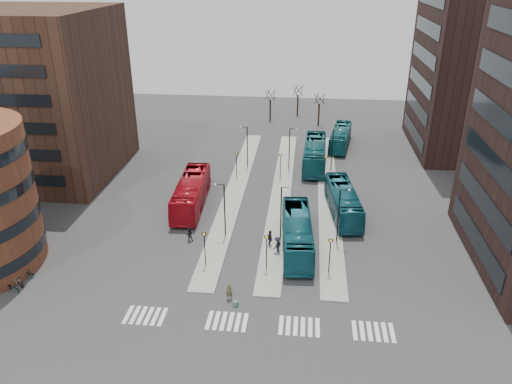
# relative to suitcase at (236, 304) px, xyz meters

# --- Properties ---
(ground) EXTENTS (160.00, 160.00, 0.00)m
(ground) POSITION_rel_suitcase_xyz_m (0.58, -6.11, -0.24)
(ground) COLOR #2E2E31
(ground) RESTS_ON ground
(island_left) EXTENTS (2.50, 45.00, 0.15)m
(island_left) POSITION_rel_suitcase_xyz_m (-3.42, 23.89, -0.17)
(island_left) COLOR gray
(island_left) RESTS_ON ground
(island_mid) EXTENTS (2.50, 45.00, 0.15)m
(island_mid) POSITION_rel_suitcase_xyz_m (2.58, 23.89, -0.17)
(island_mid) COLOR gray
(island_mid) RESTS_ON ground
(island_right) EXTENTS (2.50, 45.00, 0.15)m
(island_right) POSITION_rel_suitcase_xyz_m (8.58, 23.89, -0.17)
(island_right) COLOR gray
(island_right) RESTS_ON ground
(suitcase) EXTENTS (0.48, 0.43, 0.49)m
(suitcase) POSITION_rel_suitcase_xyz_m (0.00, 0.00, 0.00)
(suitcase) COLOR navy
(suitcase) RESTS_ON ground
(red_bus) EXTENTS (3.67, 12.96, 3.57)m
(red_bus) POSITION_rel_suitcase_xyz_m (-8.11, 18.93, 1.54)
(red_bus) COLOR #AD0D1A
(red_bus) RESTS_ON ground
(teal_bus_a) EXTENTS (3.73, 12.52, 3.44)m
(teal_bus_a) POSITION_rel_suitcase_xyz_m (4.96, 10.36, 1.48)
(teal_bus_a) COLOR #135563
(teal_bus_a) RESTS_ON ground
(teal_bus_b) EXTENTS (3.48, 13.09, 3.62)m
(teal_bus_b) POSITION_rel_suitcase_xyz_m (6.81, 33.90, 1.57)
(teal_bus_b) COLOR #12545C
(teal_bus_b) RESTS_ON ground
(teal_bus_c) EXTENTS (4.16, 12.07, 3.29)m
(teal_bus_c) POSITION_rel_suitcase_xyz_m (10.12, 18.67, 1.40)
(teal_bus_c) COLOR #135261
(teal_bus_c) RESTS_ON ground
(teal_bus_d) EXTENTS (4.23, 11.36, 3.09)m
(teal_bus_d) POSITION_rel_suitcase_xyz_m (10.96, 42.74, 1.30)
(teal_bus_d) COLOR #15646A
(teal_bus_d) RESTS_ON ground
(traveller) EXTENTS (0.66, 0.50, 1.63)m
(traveller) POSITION_rel_suitcase_xyz_m (-0.67, 0.88, 0.57)
(traveller) COLOR brown
(traveller) RESTS_ON ground
(commuter_a) EXTENTS (0.93, 0.83, 1.58)m
(commuter_a) POSITION_rel_suitcase_xyz_m (-6.49, 10.49, 0.55)
(commuter_a) COLOR black
(commuter_a) RESTS_ON ground
(commuter_b) EXTENTS (0.85, 1.19, 1.87)m
(commuter_b) POSITION_rel_suitcase_xyz_m (2.18, 10.31, 0.69)
(commuter_b) COLOR black
(commuter_b) RESTS_ON ground
(commuter_c) EXTENTS (1.19, 1.36, 1.83)m
(commuter_c) POSITION_rel_suitcase_xyz_m (3.02, 9.12, 0.67)
(commuter_c) COLOR black
(commuter_c) RESTS_ON ground
(bicycle_near) EXTENTS (1.69, 1.07, 0.84)m
(bicycle_near) POSITION_rel_suitcase_xyz_m (-20.42, -0.03, 0.17)
(bicycle_near) COLOR gray
(bicycle_near) RESTS_ON ground
(bicycle_mid) EXTENTS (1.86, 1.15, 1.08)m
(bicycle_mid) POSITION_rel_suitcase_xyz_m (-20.42, 0.77, 0.30)
(bicycle_mid) COLOR gray
(bicycle_mid) RESTS_ON ground
(bicycle_far) EXTENTS (1.94, 1.06, 0.97)m
(bicycle_far) POSITION_rel_suitcase_xyz_m (-20.42, 1.96, 0.24)
(bicycle_far) COLOR gray
(bicycle_far) RESTS_ON ground
(crosswalk_stripes) EXTENTS (22.35, 2.40, 0.01)m
(crosswalk_stripes) POSITION_rel_suitcase_xyz_m (2.33, -2.11, -0.24)
(crosswalk_stripes) COLOR silver
(crosswalk_stripes) RESTS_ON ground
(office_block) EXTENTS (25.00, 20.12, 22.00)m
(office_block) POSITION_rel_suitcase_xyz_m (-33.42, 27.88, 10.76)
(office_block) COLOR #3F281D
(office_block) RESTS_ON ground
(tower_far) EXTENTS (20.12, 20.00, 30.00)m
(tower_far) POSITION_rel_suitcase_xyz_m (32.55, 43.89, 14.75)
(tower_far) COLOR black
(tower_far) RESTS_ON ground
(sign_poles) EXTENTS (12.45, 22.12, 3.65)m
(sign_poles) POSITION_rel_suitcase_xyz_m (2.18, 16.89, 2.16)
(sign_poles) COLOR black
(sign_poles) RESTS_ON ground
(lamp_posts) EXTENTS (14.04, 20.24, 6.12)m
(lamp_posts) POSITION_rel_suitcase_xyz_m (3.21, 21.89, 3.33)
(lamp_posts) COLOR black
(lamp_posts) RESTS_ON ground
(bare_trees) EXTENTS (10.97, 8.14, 5.90)m
(bare_trees) POSITION_rel_suitcase_xyz_m (3.24, 56.56, 2.48)
(bare_trees) COLOR black
(bare_trees) RESTS_ON ground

